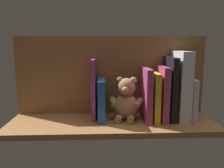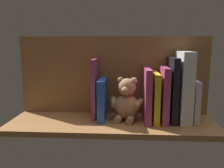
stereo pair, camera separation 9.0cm
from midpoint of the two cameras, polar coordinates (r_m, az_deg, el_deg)
The scene contains 11 objects.
ground_plane at distance 94.23cm, azimuth 2.77°, elevation -10.05°, with size 84.73×27.45×2.20cm, color #9E6B3D.
shelf_back_panel at distance 100.91cm, azimuth 2.94°, elevation 2.16°, with size 84.73×1.50×34.86cm, color olive.
book_0 at distance 100.13cm, azimuth 22.48°, elevation -3.86°, with size 2.17×13.94×17.02cm, color silver.
dictionary_thick_white at distance 96.80cm, azimuth 20.40°, elevation -0.68°, with size 4.68×15.45×28.60cm, color white.
book_1 at distance 95.96cm, azimuth 17.74°, elevation -1.35°, with size 2.42×15.29×26.19cm, color black.
book_2 at distance 95.11cm, azimuth 15.70°, elevation -2.51°, with size 2.62×16.19×22.41cm, color #B23F72.
book_3 at distance 94.69cm, azimuth 13.62°, elevation -3.21°, with size 2.32×16.19×20.03cm, color yellow.
book_4 at distance 93.66cm, azimuth 11.64°, elevation -2.73°, with size 2.47×16.80×21.78cm, color #B23F72.
teddy_bear at distance 93.58cm, azimuth 6.53°, elevation -4.42°, with size 14.38×13.12×18.14cm.
book_5 at distance 94.42cm, azimuth 0.22°, elevation -3.89°, with size 3.02×14.62×17.04cm, color blue.
book_6 at distance 95.41cm, azimuth -1.72°, elevation -1.20°, with size 1.68×11.22×25.30cm, color #B23F72.
Camera 2 is at (-5.27, 88.44, 31.29)cm, focal length 35.71 mm.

